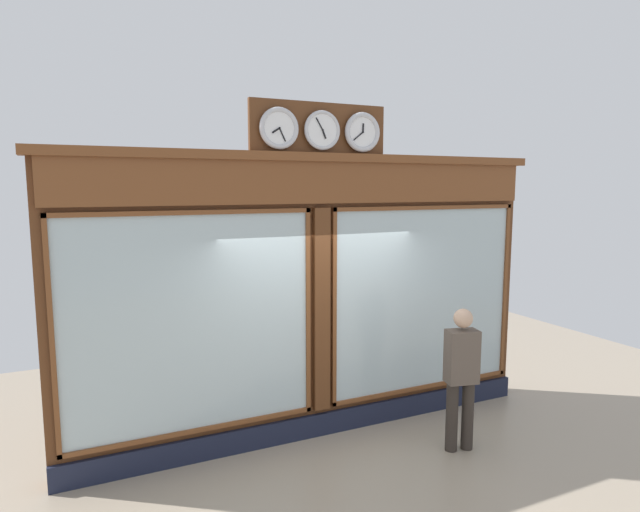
# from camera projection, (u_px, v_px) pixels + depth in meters

# --- Properties ---
(shop_facade) EXTENTS (6.19, 0.42, 4.04)m
(shop_facade) POSITION_uv_depth(u_px,v_px,m) (316.00, 295.00, 6.57)
(shop_facade) COLOR #5B3319
(shop_facade) RESTS_ON ground_plane
(pedestrian) EXTENTS (0.40, 0.29, 1.69)m
(pedestrian) POSITION_uv_depth(u_px,v_px,m) (461.00, 373.00, 6.18)
(pedestrian) COLOR #312A24
(pedestrian) RESTS_ON ground_plane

